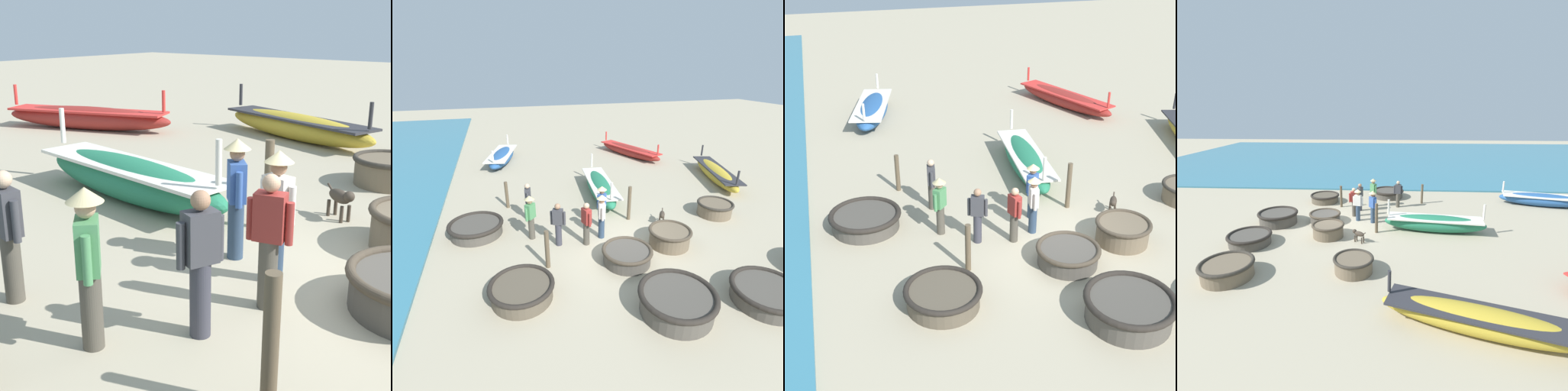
% 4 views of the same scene
% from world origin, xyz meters
% --- Properties ---
extents(ground_plane, '(80.00, 80.00, 0.00)m').
position_xyz_m(ground_plane, '(0.00, 0.00, 0.00)').
color(ground_plane, tan).
extents(coracle_nearest, '(1.61, 1.61, 0.50)m').
position_xyz_m(coracle_nearest, '(-0.06, -0.88, 0.27)').
color(coracle_nearest, '#4C473F').
rests_on(coracle_nearest, ground).
extents(coracle_tilted, '(1.98, 1.98, 0.62)m').
position_xyz_m(coracle_tilted, '(0.29, -3.19, 0.34)').
color(coracle_tilted, '#4C473F').
rests_on(coracle_tilted, ground).
extents(coracle_front_left, '(1.98, 1.98, 0.50)m').
position_xyz_m(coracle_front_left, '(-4.68, 2.30, 0.27)').
color(coracle_front_left, '#4C473F').
rests_on(coracle_front_left, ground).
extents(coracle_far_left, '(1.76, 1.76, 0.50)m').
position_xyz_m(coracle_far_left, '(-3.39, -1.59, 0.27)').
color(coracle_far_left, brown).
rests_on(coracle_far_left, ground).
extents(coracle_front_right, '(1.47, 1.47, 0.62)m').
position_xyz_m(coracle_front_right, '(1.75, -0.36, 0.33)').
color(coracle_front_right, brown).
rests_on(coracle_front_right, ground).
extents(long_boat_green_hull, '(2.29, 4.83, 1.33)m').
position_xyz_m(long_boat_green_hull, '(-3.41, 11.37, 0.38)').
color(long_boat_green_hull, '#285693').
rests_on(long_boat_green_hull, ground).
extents(long_boat_ochre_hull, '(2.75, 5.40, 1.26)m').
position_xyz_m(long_boat_ochre_hull, '(5.03, 10.46, 0.36)').
color(long_boat_ochre_hull, maroon).
rests_on(long_boat_ochre_hull, ground).
extents(long_boat_white_hull, '(1.57, 4.81, 1.45)m').
position_xyz_m(long_boat_white_hull, '(0.88, 4.51, 0.41)').
color(long_boat_white_hull, '#237551').
rests_on(long_boat_white_hull, ground).
extents(fisherman_with_hat, '(0.39, 0.41, 1.67)m').
position_xyz_m(fisherman_with_hat, '(-2.75, 1.43, 0.96)').
color(fisherman_with_hat, '#4C473D').
rests_on(fisherman_with_hat, ground).
extents(fisherman_standing_right, '(0.30, 0.52, 1.57)m').
position_xyz_m(fisherman_standing_right, '(-0.99, 0.50, 0.84)').
color(fisherman_standing_right, '#4C473D').
rests_on(fisherman_standing_right, ground).
extents(fisherman_standing_left, '(0.50, 0.33, 1.57)m').
position_xyz_m(fisherman_standing_left, '(-1.92, 0.73, 0.84)').
color(fisherman_standing_left, '#383842').
rests_on(fisherman_standing_left, ground).
extents(fisherman_crouching, '(0.27, 0.52, 1.57)m').
position_xyz_m(fisherman_crouching, '(-2.67, 2.87, 0.84)').
color(fisherman_crouching, '#4C473D').
rests_on(fisherman_crouching, ground).
extents(fisherman_hauling, '(0.41, 0.39, 1.67)m').
position_xyz_m(fisherman_hauling, '(-0.08, 1.55, 0.96)').
color(fisherman_hauling, '#2D425B').
rests_on(fisherman_hauling, ground).
extents(fisherman_by_coracle, '(0.36, 0.52, 1.67)m').
position_xyz_m(fisherman_by_coracle, '(-0.34, 0.78, 0.96)').
color(fisherman_by_coracle, '#2D425B').
rests_on(fisherman_by_coracle, ground).
extents(dog, '(0.44, 0.61, 0.55)m').
position_xyz_m(dog, '(2.26, 1.06, 0.37)').
color(dog, '#3D3328').
rests_on(dog, ground).
extents(mooring_post_inland, '(0.14, 0.14, 1.42)m').
position_xyz_m(mooring_post_inland, '(1.17, 1.80, 0.71)').
color(mooring_post_inland, brown).
rests_on(mooring_post_inland, ground).
extents(mooring_post_mid_beach, '(0.14, 0.14, 1.19)m').
position_xyz_m(mooring_post_mid_beach, '(-3.45, 4.34, 0.60)').
color(mooring_post_mid_beach, brown).
rests_on(mooring_post_mid_beach, ground).
extents(mooring_post_shoreline, '(0.14, 0.14, 1.27)m').
position_xyz_m(mooring_post_shoreline, '(-2.50, -0.43, 0.64)').
color(mooring_post_shoreline, brown).
rests_on(mooring_post_shoreline, ground).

